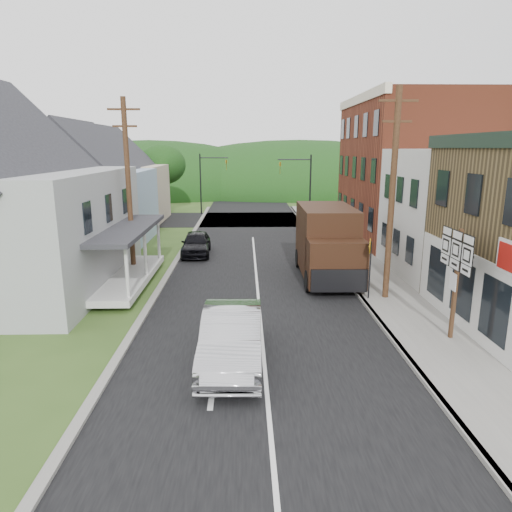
{
  "coord_description": "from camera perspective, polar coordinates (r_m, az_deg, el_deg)",
  "views": [
    {
      "loc": [
        -0.57,
        -15.53,
        6.56
      ],
      "look_at": [
        -0.13,
        2.8,
        2.2
      ],
      "focal_mm": 32.0,
      "sensor_mm": 36.0,
      "label": 1
    }
  ],
  "objects": [
    {
      "name": "ground",
      "position": [
        16.87,
        0.68,
        -9.51
      ],
      "size": [
        120.0,
        120.0,
        0.0
      ],
      "primitive_type": "plane",
      "color": "#2D4719",
      "rests_on": "ground"
    },
    {
      "name": "road",
      "position": [
        26.37,
        -0.1,
        -1.03
      ],
      "size": [
        9.0,
        90.0,
        0.02
      ],
      "primitive_type": "cube",
      "color": "black",
      "rests_on": "ground"
    },
    {
      "name": "cross_road",
      "position": [
        43.04,
        -0.61,
        4.61
      ],
      "size": [
        60.0,
        9.0,
        0.02
      ],
      "primitive_type": "cube",
      "color": "black",
      "rests_on": "ground"
    },
    {
      "name": "sidewalk_right",
      "position": [
        25.25,
        13.52,
        -1.88
      ],
      "size": [
        2.8,
        55.0,
        0.15
      ],
      "primitive_type": "cube",
      "color": "slate",
      "rests_on": "ground"
    },
    {
      "name": "curb_right",
      "position": [
        24.94,
        10.52,
        -1.93
      ],
      "size": [
        0.2,
        55.0,
        0.15
      ],
      "primitive_type": "cube",
      "color": "slate",
      "rests_on": "ground"
    },
    {
      "name": "curb_left",
      "position": [
        24.75,
        -10.82,
        -2.09
      ],
      "size": [
        0.3,
        55.0,
        0.12
      ],
      "primitive_type": "cube",
      "color": "slate",
      "rests_on": "ground"
    },
    {
      "name": "storefront_white",
      "position": [
        26.12,
        25.76,
        4.77
      ],
      "size": [
        8.0,
        7.0,
        6.5
      ],
      "primitive_type": "cube",
      "color": "silver",
      "rests_on": "ground"
    },
    {
      "name": "storefront_red",
      "position": [
        34.66,
        18.95,
        10.09
      ],
      "size": [
        8.0,
        12.0,
        10.0
      ],
      "primitive_type": "cube",
      "color": "maroon",
      "rests_on": "ground"
    },
    {
      "name": "house_gray",
      "position": [
        24.49,
        -29.39,
        6.22
      ],
      "size": [
        10.2,
        12.24,
        8.35
      ],
      "color": "#A5A9AB",
      "rests_on": "ground"
    },
    {
      "name": "house_blue",
      "position": [
        34.28,
        -19.27,
        7.84
      ],
      "size": [
        7.14,
        8.16,
        7.28
      ],
      "color": "#93AEC9",
      "rests_on": "ground"
    },
    {
      "name": "house_cream",
      "position": [
        43.04,
        -16.3,
        9.03
      ],
      "size": [
        7.14,
        8.16,
        7.28
      ],
      "color": "#B7A58D",
      "rests_on": "ground"
    },
    {
      "name": "utility_pole_right",
      "position": [
        20.1,
        16.65,
        7.39
      ],
      "size": [
        1.6,
        0.26,
        9.0
      ],
      "color": "#472D19",
      "rests_on": "ground"
    },
    {
      "name": "utility_pole_left",
      "position": [
        24.34,
        -15.65,
        8.4
      ],
      "size": [
        1.6,
        0.26,
        9.0
      ],
      "color": "#472D19",
      "rests_on": "ground"
    },
    {
      "name": "traffic_signal_right",
      "position": [
        39.43,
        5.8,
        9.24
      ],
      "size": [
        2.87,
        0.2,
        6.0
      ],
      "color": "black",
      "rests_on": "ground"
    },
    {
      "name": "traffic_signal_left",
      "position": [
        46.27,
        -6.1,
        9.83
      ],
      "size": [
        2.87,
        0.2,
        6.0
      ],
      "color": "black",
      "rests_on": "ground"
    },
    {
      "name": "tree_left_c",
      "position": [
        40.03,
        -29.36,
        10.81
      ],
      "size": [
        5.8,
        5.8,
        8.41
      ],
      "color": "#382616",
      "rests_on": "ground"
    },
    {
      "name": "tree_left_d",
      "position": [
        48.3,
        -11.65,
        11.12
      ],
      "size": [
        4.8,
        4.8,
        6.94
      ],
      "color": "#382616",
      "rests_on": "ground"
    },
    {
      "name": "forested_ridge",
      "position": [
        70.84,
        -0.92,
        8.06
      ],
      "size": [
        90.0,
        30.0,
        16.0
      ],
      "primitive_type": "ellipsoid",
      "color": "black",
      "rests_on": "ground"
    },
    {
      "name": "silver_sedan",
      "position": [
        14.33,
        -3.05,
        -10.11
      ],
      "size": [
        1.91,
        5.21,
        1.71
      ],
      "primitive_type": "imported",
      "rotation": [
        0.0,
        0.0,
        -0.02
      ],
      "color": "#BABABF",
      "rests_on": "ground"
    },
    {
      "name": "dark_sedan",
      "position": [
        28.76,
        -7.49,
        1.57
      ],
      "size": [
        1.87,
        4.34,
        1.46
      ],
      "primitive_type": "imported",
      "rotation": [
        0.0,
        0.0,
        0.03
      ],
      "color": "black",
      "rests_on": "ground"
    },
    {
      "name": "delivery_van",
      "position": [
        23.38,
        8.93,
        1.57
      ],
      "size": [
        2.78,
        6.55,
        3.64
      ],
      "rotation": [
        0.0,
        0.0,
        -0.01
      ],
      "color": "black",
      "rests_on": "ground"
    },
    {
      "name": "route_sign_cluster",
      "position": [
        16.66,
        23.69,
        -1.42
      ],
      "size": [
        0.19,
        2.19,
        3.83
      ],
      "rotation": [
        0.0,
        0.0,
        0.0
      ],
      "color": "#472D19",
      "rests_on": "sidewalk_right"
    },
    {
      "name": "warning_sign",
      "position": [
        20.16,
        14.05,
        -0.47
      ],
      "size": [
        0.29,
        0.7,
        2.7
      ],
      "rotation": [
        0.0,
        0.0,
        -0.38
      ],
      "color": "black",
      "rests_on": "sidewalk_right"
    }
  ]
}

